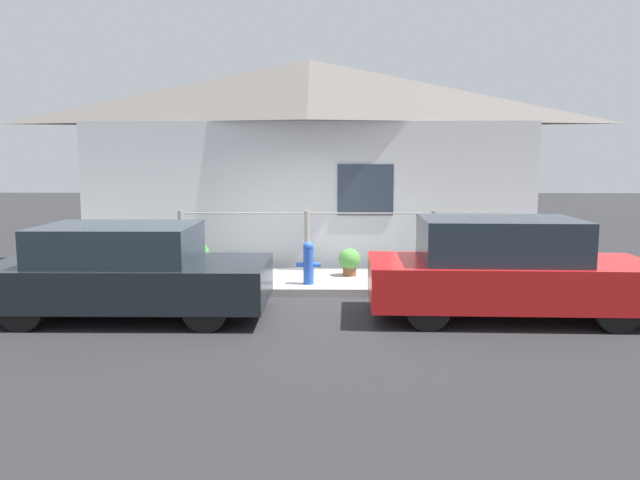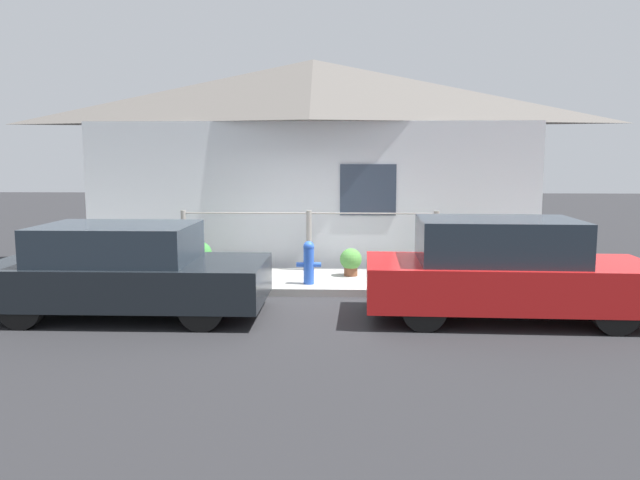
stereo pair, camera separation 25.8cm
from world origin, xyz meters
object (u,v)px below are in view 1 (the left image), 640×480
object	(u,v)px
fire_hydrant	(309,262)
potted_plant_by_fence	(198,256)
car_left	(128,271)
potted_plant_near_hydrant	(350,261)
potted_plant_corner	(436,254)
car_right	(506,269)

from	to	relation	value
fire_hydrant	potted_plant_by_fence	xyz separation A→B (m)	(-2.10, 1.01, -0.08)
car_left	potted_plant_near_hydrant	xyz separation A→B (m)	(3.24, 2.50, -0.26)
potted_plant_by_fence	potted_plant_corner	bearing A→B (deg)	0.16
potted_plant_near_hydrant	potted_plant_by_fence	bearing A→B (deg)	175.08
fire_hydrant	potted_plant_corner	bearing A→B (deg)	23.68
car_right	potted_plant_by_fence	world-z (taller)	car_right
fire_hydrant	potted_plant_near_hydrant	bearing A→B (deg)	46.71
fire_hydrant	potted_plant_by_fence	world-z (taller)	fire_hydrant
car_right	potted_plant_corner	xyz separation A→B (m)	(-0.51, 2.75, -0.22)
car_left	potted_plant_corner	xyz separation A→B (m)	(4.85, 2.75, -0.18)
car_left	fire_hydrant	distance (m)	3.06
car_left	potted_plant_corner	world-z (taller)	car_left
car_left	potted_plant_by_fence	distance (m)	2.78
car_left	potted_plant_near_hydrant	distance (m)	4.10
fire_hydrant	potted_plant_near_hydrant	world-z (taller)	fire_hydrant
car_left	potted_plant_near_hydrant	world-z (taller)	car_left
fire_hydrant	potted_plant_near_hydrant	distance (m)	1.06
potted_plant_near_hydrant	car_right	bearing A→B (deg)	-49.65
potted_plant_corner	potted_plant_near_hydrant	bearing A→B (deg)	-170.97
fire_hydrant	potted_plant_by_fence	distance (m)	2.33
potted_plant_by_fence	potted_plant_corner	world-z (taller)	potted_plant_corner
car_right	fire_hydrant	bearing A→B (deg)	150.47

